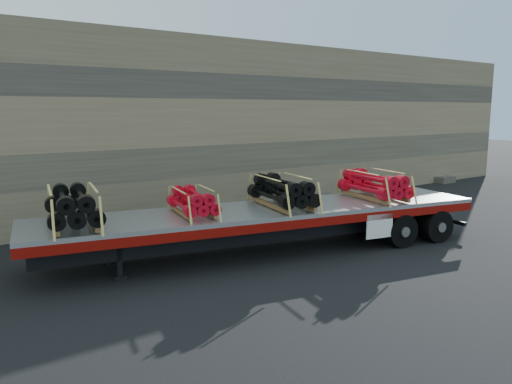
% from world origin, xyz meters
% --- Properties ---
extents(ground, '(120.00, 120.00, 0.00)m').
position_xyz_m(ground, '(0.00, 0.00, 0.00)').
color(ground, black).
rests_on(ground, ground).
extents(rock_wall, '(44.00, 3.00, 7.00)m').
position_xyz_m(rock_wall, '(0.00, 6.50, 3.50)').
color(rock_wall, '#7A6B54').
rests_on(rock_wall, ground).
extents(trailer, '(13.71, 5.34, 1.35)m').
position_xyz_m(trailer, '(0.01, -0.57, 0.67)').
color(trailer, '#B5B8BD').
rests_on(trailer, ground).
extents(bundle_front, '(1.75, 2.71, 0.89)m').
position_xyz_m(bundle_front, '(-5.20, 0.54, 1.79)').
color(bundle_front, black).
rests_on(bundle_front, trailer).
extents(bundle_midfront, '(1.35, 2.09, 0.68)m').
position_xyz_m(bundle_midfront, '(-2.18, -0.10, 1.69)').
color(bundle_midfront, red).
rests_on(bundle_midfront, trailer).
extents(bundle_midrear, '(1.69, 2.63, 0.86)m').
position_xyz_m(bundle_midrear, '(0.52, -0.68, 1.78)').
color(bundle_midrear, black).
rests_on(bundle_midrear, trailer).
extents(bundle_rear, '(1.68, 2.60, 0.85)m').
position_xyz_m(bundle_rear, '(3.77, -1.37, 1.77)').
color(bundle_rear, red).
rests_on(bundle_rear, trailer).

